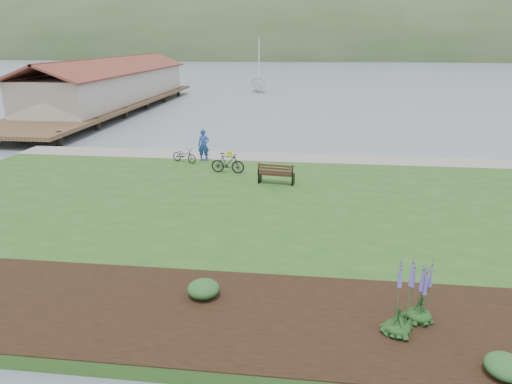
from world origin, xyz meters
The scene contains 16 objects.
ground centered at (0.00, 0.00, 0.00)m, with size 600.00×600.00×0.00m, color slate.
lawn centered at (0.00, -2.00, 0.20)m, with size 34.00×20.00×0.40m, color #264F1B.
shoreline_path centered at (0.00, 6.90, 0.42)m, with size 34.00×2.20×0.03m, color gray.
garden_bed centered at (3.00, -9.80, 0.42)m, with size 24.00×4.40×0.04m, color black.
far_hillside centered at (20.00, 170.00, 0.00)m, with size 580.00×80.00×38.00m, color #314B2A, non-canonical shape.
pier_pavilion centered at (-20.00, 27.52, 2.64)m, with size 8.00×36.00×5.40m.
park_bench centered at (-0.46, 1.59, 0.94)m, with size 1.82×0.93×1.08m.
person centered at (-5.01, 5.59, 1.48)m, with size 0.79×0.54×2.16m, color #213E99.
bicycle_a centered at (-6.06, 5.11, 0.83)m, with size 1.63×0.57×0.85m, color black.
bicycle_b centered at (-3.16, 3.23, 0.95)m, with size 1.81×0.52×1.09m, color black.
sailboat centered at (-6.46, 46.38, 0.00)m, with size 8.79×8.95×23.18m, color silver.
pannier centered at (-3.71, 6.78, 0.56)m, with size 0.20×0.30×0.33m, color gold.
echium_0 centered at (3.41, -10.14, 1.27)m, with size 0.62×0.62×2.19m.
echium_1 centered at (4.04, -9.54, 1.19)m, with size 0.62×0.62×1.78m.
shrub_0 centered at (-1.62, -9.06, 0.66)m, with size 0.89×0.89×0.45m, color #1E4C21.
shrub_1 centered at (5.42, -11.37, 0.66)m, with size 0.87×0.87×0.43m, color #1E4C21.
Camera 1 is at (1.14, -19.86, 7.19)m, focal length 32.00 mm.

